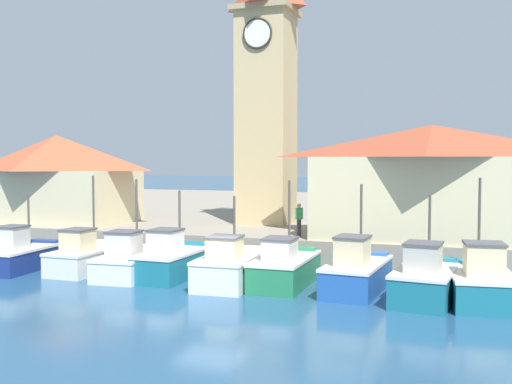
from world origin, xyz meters
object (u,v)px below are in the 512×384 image
object	(u,v)px
fishing_boat_center	(230,267)
dock_worker_near_tower	(299,219)
fishing_boat_right_inner	(357,272)
warehouse_left	(57,177)
fishing_boat_mid_left	(173,260)
fishing_boat_far_right	(480,283)
fishing_boat_far_left	(22,255)
fishing_boat_mid_right	(285,268)
warehouse_right	(431,180)
fishing_boat_left_inner	(131,261)
fishing_boat_left_outer	(87,257)
fishing_boat_right_outer	(426,280)
clock_tower	(266,87)

from	to	relation	value
fishing_boat_center	dock_worker_near_tower	distance (m)	6.06
fishing_boat_right_inner	warehouse_left	distance (m)	21.06
fishing_boat_mid_left	warehouse_left	size ratio (longest dim) A/B	0.48
fishing_boat_far_right	fishing_boat_far_left	bearing A→B (deg)	-179.40
fishing_boat_mid_right	warehouse_left	distance (m)	18.27
fishing_boat_far_left	warehouse_right	xyz separation A→B (m)	(17.92, 7.48, 3.44)
fishing_boat_left_inner	fishing_boat_far_right	xyz separation A→B (m)	(14.41, -0.13, 0.07)
fishing_boat_left_outer	fishing_boat_mid_left	size ratio (longest dim) A/B	0.99
fishing_boat_right_outer	fishing_boat_left_inner	bearing A→B (deg)	178.70
fishing_boat_far_left	fishing_boat_mid_left	size ratio (longest dim) A/B	0.95
fishing_boat_far_left	warehouse_left	size ratio (longest dim) A/B	0.45
fishing_boat_left_inner	clock_tower	distance (m)	14.07
fishing_boat_center	warehouse_left	bearing A→B (deg)	152.21
fishing_boat_left_inner	warehouse_left	size ratio (longest dim) A/B	0.48
fishing_boat_mid_left	fishing_boat_far_right	bearing A→B (deg)	-2.58
fishing_boat_mid_left	warehouse_right	world-z (taller)	warehouse_right
fishing_boat_mid_left	fishing_boat_mid_right	size ratio (longest dim) A/B	0.96
fishing_boat_left_outer	fishing_boat_center	bearing A→B (deg)	-4.08
warehouse_right	clock_tower	bearing A→B (deg)	159.46
fishing_boat_far_left	fishing_boat_left_inner	size ratio (longest dim) A/B	0.95
fishing_boat_left_inner	clock_tower	world-z (taller)	clock_tower
fishing_boat_left_outer	fishing_boat_far_right	bearing A→B (deg)	-1.64
fishing_boat_far_left	fishing_boat_right_inner	distance (m)	15.56
fishing_boat_mid_left	clock_tower	distance (m)	13.46
fishing_boat_mid_left	fishing_boat_right_inner	bearing A→B (deg)	-0.71
fishing_boat_left_outer	fishing_boat_far_right	distance (m)	16.97
fishing_boat_mid_right	fishing_boat_right_outer	distance (m)	5.68
fishing_boat_mid_left	fishing_boat_right_outer	size ratio (longest dim) A/B	0.98
fishing_boat_mid_right	fishing_boat_right_inner	size ratio (longest dim) A/B	0.99
fishing_boat_center	warehouse_left	distance (m)	16.64
fishing_boat_center	fishing_boat_right_outer	bearing A→B (deg)	-0.85
fishing_boat_center	fishing_boat_far_left	bearing A→B (deg)	-179.05
fishing_boat_mid_right	fishing_boat_right_inner	distance (m)	2.98
dock_worker_near_tower	fishing_boat_far_right	bearing A→B (deg)	-34.40
warehouse_left	warehouse_right	world-z (taller)	warehouse_right
fishing_boat_left_outer	fishing_boat_left_inner	world-z (taller)	fishing_boat_left_outer
fishing_boat_center	dock_worker_near_tower	world-z (taller)	fishing_boat_center
fishing_boat_far_left	fishing_boat_left_outer	distance (m)	3.18
fishing_boat_mid_right	fishing_boat_center	bearing A→B (deg)	-162.42
fishing_boat_mid_right	fishing_boat_right_outer	world-z (taller)	fishing_boat_mid_right
fishing_boat_right_inner	warehouse_left	xyz separation A→B (m)	(-19.55, 7.10, 3.31)
fishing_boat_center	fishing_boat_right_outer	distance (m)	7.78
fishing_boat_left_inner	warehouse_left	world-z (taller)	warehouse_left
dock_worker_near_tower	fishing_boat_mid_right	bearing A→B (deg)	-80.97
fishing_boat_right_outer	fishing_boat_center	bearing A→B (deg)	179.15
fishing_boat_far_left	fishing_boat_right_inner	world-z (taller)	fishing_boat_right_inner
warehouse_left	fishing_boat_far_right	bearing A→B (deg)	-17.45
fishing_boat_right_outer	warehouse_right	xyz separation A→B (m)	(-0.28, 7.42, 3.39)
fishing_boat_mid_right	warehouse_right	xyz separation A→B (m)	(5.35, 6.62, 3.43)
dock_worker_near_tower	warehouse_left	bearing A→B (deg)	173.18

